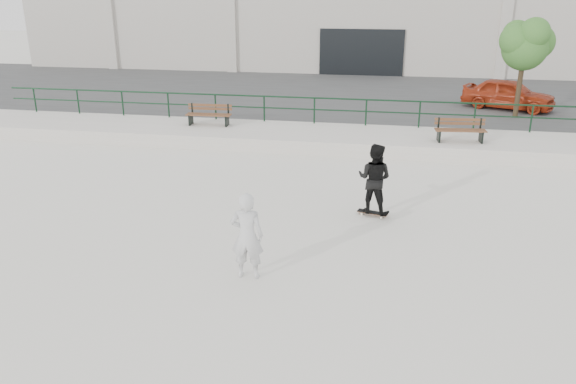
% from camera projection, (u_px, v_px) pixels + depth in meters
% --- Properties ---
extents(ground, '(120.00, 120.00, 0.00)m').
position_uv_depth(ground, '(291.00, 262.00, 12.01)').
color(ground, silver).
rests_on(ground, ground).
extents(ledge, '(30.00, 3.00, 0.50)m').
position_uv_depth(ledge, '(336.00, 139.00, 20.70)').
color(ledge, beige).
rests_on(ledge, ground).
extents(parking_strip, '(60.00, 14.00, 0.50)m').
position_uv_depth(parking_strip, '(353.00, 97.00, 28.55)').
color(parking_strip, '#3D3D3D').
rests_on(parking_strip, ground).
extents(railing, '(28.00, 0.06, 1.03)m').
position_uv_depth(railing, '(340.00, 105.00, 21.56)').
color(railing, '#12321C').
rests_on(railing, ledge).
extents(commercial_building, '(44.20, 16.33, 8.00)m').
position_uv_depth(commercial_building, '(370.00, 1.00, 39.99)').
color(commercial_building, beige).
rests_on(commercial_building, ground).
extents(bench_left, '(1.75, 0.57, 0.80)m').
position_uv_depth(bench_left, '(209.00, 115.00, 21.62)').
color(bench_left, brown).
rests_on(bench_left, ledge).
extents(bench_right, '(1.75, 0.66, 0.79)m').
position_uv_depth(bench_right, '(460.00, 130.00, 19.29)').
color(bench_right, brown).
rests_on(bench_right, ledge).
extents(tree, '(2.23, 1.98, 3.96)m').
position_uv_depth(tree, '(526.00, 43.00, 22.09)').
color(tree, '#3F311F').
rests_on(tree, parking_strip).
extents(red_car, '(4.14, 2.98, 1.31)m').
position_uv_depth(red_car, '(508.00, 94.00, 24.37)').
color(red_car, '#A42E14').
rests_on(red_car, parking_strip).
extents(skateboard, '(0.81, 0.40, 0.09)m').
position_uv_depth(skateboard, '(372.00, 213.00, 14.42)').
color(skateboard, black).
rests_on(skateboard, ground).
extents(standing_skater, '(1.04, 0.92, 1.81)m').
position_uv_depth(standing_skater, '(374.00, 179.00, 14.10)').
color(standing_skater, black).
rests_on(standing_skater, skateboard).
extents(seated_skater, '(0.68, 0.46, 1.81)m').
position_uv_depth(seated_skater, '(247.00, 236.00, 11.08)').
color(seated_skater, silver).
rests_on(seated_skater, ground).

